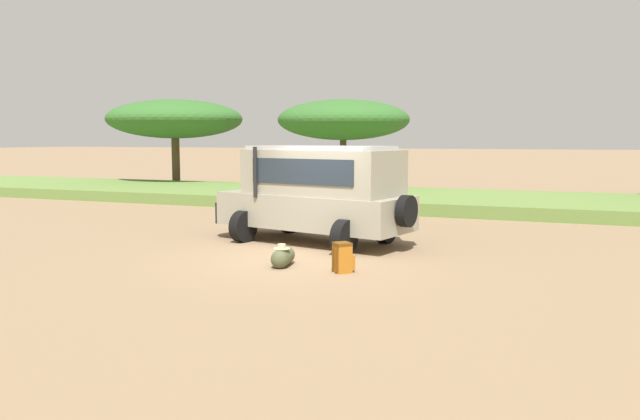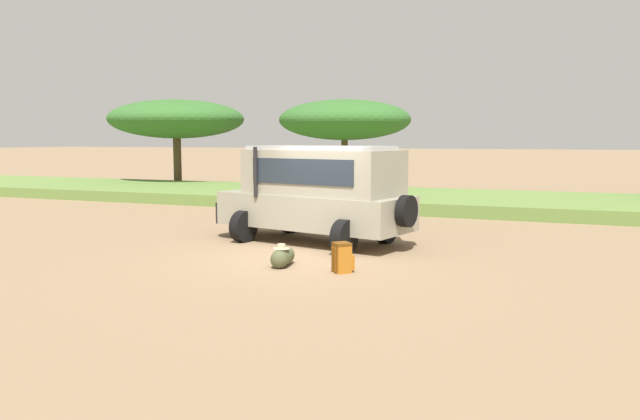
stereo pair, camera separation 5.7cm
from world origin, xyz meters
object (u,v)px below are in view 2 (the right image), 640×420
Objects in this scene: safari_vehicle at (318,192)px; backpack_beside_front_wheel at (344,240)px; duffel_bag_low_black_case at (283,257)px; acacia_tree_left_mid at (345,120)px; backpack_cluster_center at (342,258)px; acacia_tree_far_left at (176,119)px.

safari_vehicle reaches higher than backpack_beside_front_wheel.
acacia_tree_left_mid is (-4.67, 16.72, 3.32)m from duffel_bag_low_black_case.
backpack_beside_front_wheel is 0.72× the size of duffel_bag_low_black_case.
backpack_beside_front_wheel is at bearing -45.90° from safari_vehicle.
acacia_tree_left_mid is (-4.25, 13.78, 2.21)m from safari_vehicle.
duffel_bag_low_black_case is (-1.36, 0.13, -0.10)m from backpack_cluster_center.
duffel_bag_low_black_case is 17.68m from acacia_tree_left_mid.
backpack_beside_front_wheel is 2.02m from backpack_cluster_center.
safari_vehicle is at bearing 120.02° from backpack_cluster_center.
acacia_tree_far_left is (-15.38, 16.62, 3.36)m from backpack_cluster_center.
safari_vehicle is 8.64× the size of backpack_beside_front_wheel.
acacia_tree_left_mid is at bearing 109.77° from backpack_beside_front_wheel.
duffel_bag_low_black_case is at bearing 174.48° from backpack_cluster_center.
acacia_tree_left_mid reaches higher than backpack_cluster_center.
safari_vehicle is 9.22× the size of backpack_cluster_center.
backpack_beside_front_wheel is 0.10× the size of acacia_tree_left_mid.
backpack_cluster_center is at bearing -5.52° from duffel_bag_low_black_case.
backpack_cluster_center is 0.67× the size of duffel_bag_low_black_case.
acacia_tree_left_mid is at bearing 109.67° from backpack_cluster_center.
duffel_bag_low_black_case is 0.12× the size of acacia_tree_far_left.
duffel_bag_low_black_case is (-0.70, -1.78, -0.12)m from backpack_beside_front_wheel.
acacia_tree_far_left is (-13.60, 13.55, 2.35)m from safari_vehicle.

